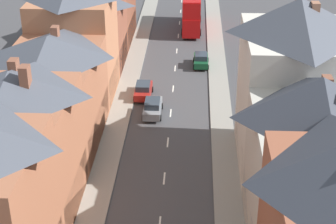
{
  "coord_description": "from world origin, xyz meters",
  "views": [
    {
      "loc": [
        2.2,
        -14.77,
        25.58
      ],
      "look_at": [
        -0.14,
        33.19,
        1.52
      ],
      "focal_mm": 60.0,
      "sensor_mm": 36.0,
      "label": 1
    }
  ],
  "objects": [
    {
      "name": "double_decker_bus_lead",
      "position": [
        1.79,
        63.23,
        2.82
      ],
      "size": [
        2.74,
        10.8,
        5.3
      ],
      "color": "#B70F0F",
      "rests_on": "ground"
    },
    {
      "name": "pavement_right",
      "position": [
        5.1,
        38.0,
        0.07
      ],
      "size": [
        2.2,
        104.0,
        0.14
      ],
      "primitive_type": "cube",
      "color": "gray",
      "rests_on": "ground"
    },
    {
      "name": "car_parked_left_a",
      "position": [
        -3.1,
        39.7,
        0.83
      ],
      "size": [
        1.9,
        4.12,
        1.65
      ],
      "color": "maroon",
      "rests_on": "ground"
    },
    {
      "name": "pavement_left",
      "position": [
        -5.1,
        38.0,
        0.07
      ],
      "size": [
        2.2,
        104.0,
        0.14
      ],
      "primitive_type": "cube",
      "color": "gray",
      "rests_on": "ground"
    },
    {
      "name": "car_near_silver",
      "position": [
        3.1,
        48.86,
        0.83
      ],
      "size": [
        1.9,
        3.92,
        1.64
      ],
      "color": "#144728",
      "rests_on": "ground"
    },
    {
      "name": "car_parked_right_a",
      "position": [
        -1.8,
        35.54,
        0.83
      ],
      "size": [
        1.9,
        4.33,
        1.65
      ],
      "color": "gray",
      "rests_on": "ground"
    },
    {
      "name": "terrace_row_left",
      "position": [
        -10.18,
        24.71,
        5.55
      ],
      "size": [
        8.0,
        74.34,
        12.83
      ],
      "color": "#BCB7A8",
      "rests_on": "ground"
    },
    {
      "name": "centre_line_dashes",
      "position": [
        0.0,
        36.0,
        0.01
      ],
      "size": [
        0.14,
        97.8,
        0.01
      ],
      "color": "silver",
      "rests_on": "ground"
    }
  ]
}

